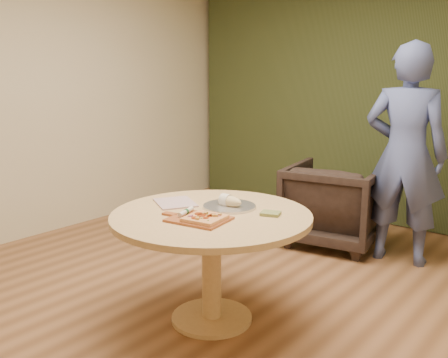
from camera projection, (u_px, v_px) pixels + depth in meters
room_shell at (205, 112)px, 3.14m from camera, size 5.04×6.04×2.84m
curtain at (383, 95)px, 5.34m from camera, size 4.80×0.14×2.78m
pedestal_table at (211, 234)px, 3.25m from camera, size 1.30×1.30×0.75m
pizza_paddle at (198, 219)px, 3.07m from camera, size 0.46×0.33×0.01m
flatbread_pizza at (205, 218)px, 3.02m from camera, size 0.25×0.25×0.04m
cutlery_roll at (186, 212)px, 3.15m from camera, size 0.08×0.20×0.03m
newspaper at (175, 203)px, 3.46m from camera, size 0.39×0.37×0.01m
serving_tray at (229, 206)px, 3.36m from camera, size 0.36×0.36×0.02m
bread_roll at (228, 201)px, 3.36m from camera, size 0.19×0.09×0.09m
green_packet at (271, 214)px, 3.18m from camera, size 0.15×0.13×0.02m
armchair at (334, 200)px, 4.79m from camera, size 0.96×0.92×0.87m
person_standing at (405, 155)px, 4.26m from camera, size 0.76×0.56×1.90m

